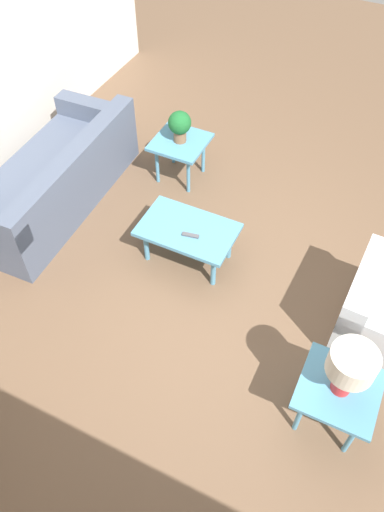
% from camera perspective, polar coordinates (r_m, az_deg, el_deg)
% --- Properties ---
extents(ground_plane, '(14.00, 14.00, 0.00)m').
position_cam_1_polar(ground_plane, '(4.81, 3.61, -3.46)').
color(ground_plane, brown).
extents(sofa, '(1.03, 2.23, 0.77)m').
position_cam_1_polar(sofa, '(5.62, -15.51, 8.32)').
color(sofa, '#4C566B').
rests_on(sofa, ground_plane).
extents(coffee_table, '(0.91, 0.57, 0.42)m').
position_cam_1_polar(coffee_table, '(4.76, -0.49, 2.75)').
color(coffee_table, teal).
rests_on(coffee_table, ground_plane).
extents(side_table_plant, '(0.57, 0.57, 0.50)m').
position_cam_1_polar(side_table_plant, '(5.65, -1.36, 12.48)').
color(side_table_plant, teal).
rests_on(side_table_plant, ground_plane).
extents(side_table_lamp, '(0.57, 0.57, 0.50)m').
position_cam_1_polar(side_table_lamp, '(3.91, 16.33, -14.72)').
color(side_table_lamp, teal).
rests_on(side_table_lamp, ground_plane).
extents(potted_plant, '(0.25, 0.25, 0.36)m').
position_cam_1_polar(potted_plant, '(5.49, -1.41, 14.79)').
color(potted_plant, brown).
rests_on(potted_plant, side_table_plant).
extents(table_lamp, '(0.33, 0.33, 0.47)m').
position_cam_1_polar(table_lamp, '(3.57, 17.70, -11.94)').
color(table_lamp, red).
rests_on(table_lamp, side_table_lamp).
extents(remote_control, '(0.16, 0.07, 0.02)m').
position_cam_1_polar(remote_control, '(4.64, -0.17, 2.39)').
color(remote_control, '#4C4C51').
rests_on(remote_control, coffee_table).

